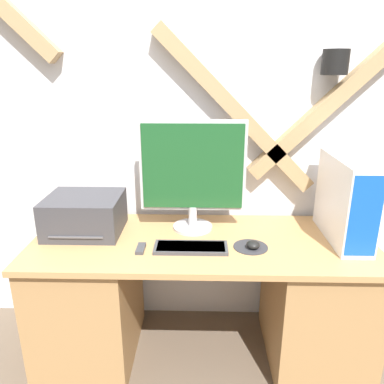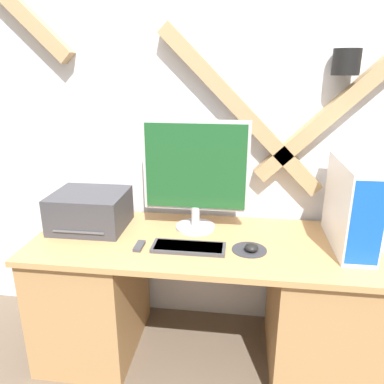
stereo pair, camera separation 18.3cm
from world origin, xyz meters
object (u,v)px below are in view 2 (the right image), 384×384
Objects in this scene: mouse at (252,247)px; computer_tower at (352,205)px; remote_control at (139,246)px; keyboard at (189,247)px; printer at (90,210)px; monitor at (196,171)px.

computer_tower is (0.47, 0.13, 0.19)m from mouse.
computer_tower is at bearing 8.95° from remote_control.
remote_control is at bearing -171.05° from computer_tower.
keyboard is 0.30m from mouse.
remote_control is at bearing -177.16° from mouse.
printer is at bearing 147.67° from remote_control.
remote_control is (0.33, -0.21, -0.09)m from printer.
keyboard is at bearing -18.72° from printer.
mouse reaches higher than remote_control.
monitor is at bearing 141.35° from mouse.
printer is (-1.34, 0.05, -0.11)m from computer_tower.
computer_tower is at bearing -2.01° from printer.
monitor reaches higher than remote_control.
remote_control is (-1.01, -0.16, -0.20)m from computer_tower.
remote_control is (-0.54, -0.03, -0.02)m from mouse.
keyboard is at bearing -177.52° from mouse.
printer is (-0.57, -0.06, -0.23)m from monitor.
printer is (-0.87, 0.18, 0.08)m from mouse.
computer_tower is 1.35m from printer.
monitor is 0.48m from remote_control.
mouse is at bearing 2.84° from remote_control.
remote_control is (-0.24, -0.01, -0.00)m from keyboard.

